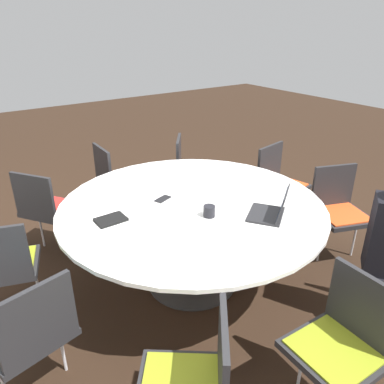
% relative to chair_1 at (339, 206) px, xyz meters
% --- Properties ---
extents(ground_plane, '(16.00, 16.00, 0.00)m').
position_rel_chair_1_xyz_m(ground_plane, '(0.43, 1.33, -0.52)').
color(ground_plane, black).
extents(conference_table, '(2.06, 2.06, 0.75)m').
position_rel_chair_1_xyz_m(conference_table, '(0.43, 1.33, 0.11)').
color(conference_table, '#333333').
rests_on(conference_table, ground_plane).
extents(chair_1, '(0.55, 0.56, 0.86)m').
position_rel_chair_1_xyz_m(chair_1, '(0.00, 0.00, 0.00)').
color(chair_1, '#262628').
rests_on(chair_1, ground_plane).
extents(chair_2, '(0.49, 0.51, 0.86)m').
position_rel_chair_1_xyz_m(chair_2, '(0.76, -0.03, 0.00)').
color(chair_2, '#262628').
rests_on(chair_2, ground_plane).
extents(chair_3, '(0.60, 0.60, 0.86)m').
position_rel_chair_1_xyz_m(chair_3, '(1.58, 0.54, 0.00)').
color(chair_3, '#262628').
rests_on(chair_3, ground_plane).
extents(chair_4, '(0.45, 0.43, 0.86)m').
position_rel_chair_1_xyz_m(chair_4, '(1.83, 1.36, 0.00)').
color(chair_4, '#262628').
rests_on(chair_4, ground_plane).
extents(chair_5, '(0.60, 0.59, 0.86)m').
position_rel_chair_1_xyz_m(chair_5, '(1.54, 2.17, 0.00)').
color(chair_5, '#262628').
rests_on(chair_5, ground_plane).
extents(chair_6, '(0.54, 0.55, 0.86)m').
position_rel_chair_1_xyz_m(chair_6, '(0.80, 2.67, 0.00)').
color(chair_6, '#262628').
rests_on(chair_6, ground_plane).
extents(chair_7, '(0.51, 0.52, 0.86)m').
position_rel_chair_1_xyz_m(chair_7, '(0.05, 2.67, 0.00)').
color(chair_7, '#262628').
rests_on(chair_7, ground_plane).
extents(chair_8, '(0.60, 0.60, 0.86)m').
position_rel_chair_1_xyz_m(chair_8, '(-0.72, 2.12, 0.00)').
color(chair_8, '#262628').
rests_on(chair_8, ground_plane).
extents(chair_9, '(0.46, 0.44, 0.86)m').
position_rel_chair_1_xyz_m(chair_9, '(-0.97, 1.33, 0.00)').
color(chair_9, '#262628').
rests_on(chair_9, ground_plane).
extents(laptop, '(0.39, 0.40, 0.21)m').
position_rel_chair_1_xyz_m(laptop, '(-0.08, 0.97, 0.28)').
color(laptop, '#232326').
rests_on(laptop, conference_table).
extents(spiral_notebook, '(0.15, 0.21, 0.02)m').
position_rel_chair_1_xyz_m(spiral_notebook, '(0.54, 1.96, 0.24)').
color(spiral_notebook, black).
rests_on(spiral_notebook, conference_table).
extents(coffee_cup, '(0.09, 0.09, 0.08)m').
position_rel_chair_1_xyz_m(coffee_cup, '(0.19, 1.35, 0.27)').
color(coffee_cup, black).
rests_on(coffee_cup, conference_table).
extents(cell_phone, '(0.11, 0.16, 0.01)m').
position_rel_chair_1_xyz_m(cell_phone, '(0.63, 1.48, 0.23)').
color(cell_phone, black).
rests_on(cell_phone, conference_table).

